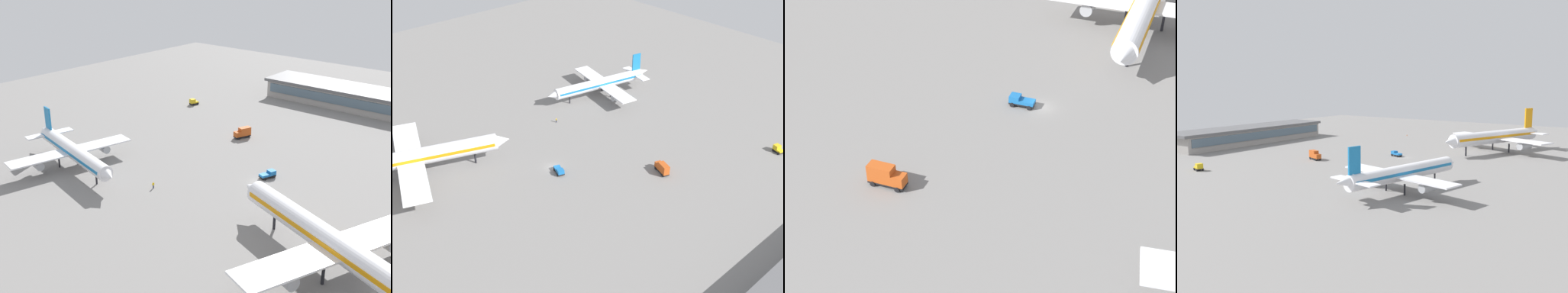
% 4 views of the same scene
% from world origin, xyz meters
% --- Properties ---
extents(ground, '(288.00, 288.00, 0.00)m').
position_xyz_m(ground, '(0.00, 0.00, 0.00)').
color(ground, gray).
extents(airplane_at_gate, '(43.43, 35.31, 13.32)m').
position_xyz_m(airplane_at_gate, '(43.93, 25.42, 4.84)').
color(airplane_at_gate, white).
rests_on(airplane_at_gate, ground).
extents(airplane_taxiing, '(52.58, 43.33, 16.64)m').
position_xyz_m(airplane_taxiing, '(-31.32, 23.51, 6.05)').
color(airplane_taxiing, white).
rests_on(airplane_taxiing, ground).
extents(catering_truck, '(3.65, 5.91, 3.30)m').
position_xyz_m(catering_truck, '(22.11, -23.89, 1.70)').
color(catering_truck, black).
rests_on(catering_truck, ground).
extents(pushback_tractor, '(3.36, 4.78, 1.90)m').
position_xyz_m(pushback_tractor, '(-0.51, -3.69, 0.97)').
color(pushback_tractor, black).
rests_on(pushback_tractor, ground).
extents(baggage_tug, '(2.88, 3.57, 2.30)m').
position_xyz_m(baggage_tug, '(57.48, -40.88, 1.16)').
color(baggage_tug, black).
rests_on(baggage_tug, ground).
extents(ground_crew_worker, '(0.47, 0.56, 1.67)m').
position_xyz_m(ground_crew_worker, '(18.15, 20.44, 0.85)').
color(ground_crew_worker, '#1E2338').
rests_on(ground_crew_worker, ground).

